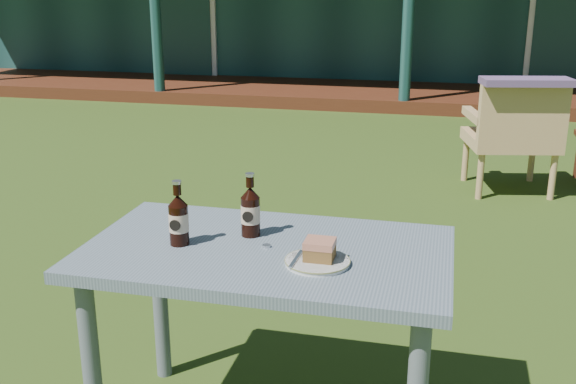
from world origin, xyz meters
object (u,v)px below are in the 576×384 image
(cake_slice, at_px, (320,249))
(armchair_left, at_px, (514,132))
(cola_bottle_far, at_px, (179,219))
(plate, at_px, (317,262))
(cafe_table, at_px, (267,276))
(cola_bottle_near, at_px, (250,211))

(cake_slice, relative_size, armchair_left, 0.11)
(cola_bottle_far, bearing_deg, plate, -6.62)
(cafe_table, relative_size, plate, 5.88)
(cake_slice, bearing_deg, armchair_left, 75.75)
(cola_bottle_far, bearing_deg, cake_slice, -5.35)
(cafe_table, distance_m, cola_bottle_far, 0.35)
(cola_bottle_near, xyz_separation_m, cola_bottle_far, (-0.21, -0.13, -0.00))
(cola_bottle_near, bearing_deg, cola_bottle_far, -147.05)
(cafe_table, height_order, cake_slice, cake_slice)
(cafe_table, height_order, plate, plate)
(armchair_left, bearing_deg, cake_slice, -104.25)
(cake_slice, bearing_deg, cafe_table, 156.32)
(plate, xyz_separation_m, cake_slice, (0.00, 0.01, 0.04))
(cafe_table, height_order, armchair_left, armchair_left)
(cafe_table, xyz_separation_m, armchair_left, (1.04, 3.24, -0.14))
(plate, relative_size, cola_bottle_far, 0.93)
(plate, xyz_separation_m, cola_bottle_far, (-0.48, 0.06, 0.08))
(cola_bottle_far, xyz_separation_m, armchair_left, (1.33, 3.28, -0.33))
(cola_bottle_near, distance_m, armchair_left, 3.36)
(cola_bottle_far, bearing_deg, cola_bottle_near, 32.95)
(cola_bottle_near, xyz_separation_m, armchair_left, (1.12, 3.15, -0.33))
(cafe_table, bearing_deg, plate, -26.74)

